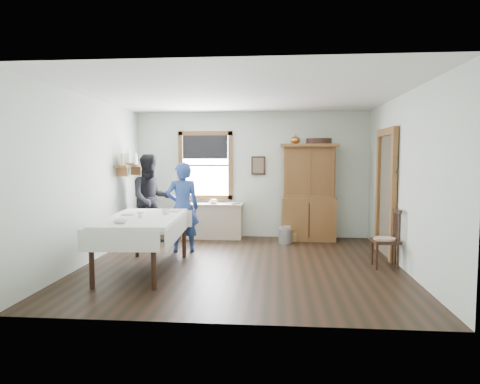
# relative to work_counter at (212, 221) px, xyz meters

# --- Properties ---
(room) EXTENTS (5.01, 5.01, 2.70)m
(room) POSITION_rel_work_counter_xyz_m (0.82, -2.22, 0.98)
(room) COLOR black
(room) RESTS_ON ground
(window) EXTENTS (1.18, 0.07, 1.48)m
(window) POSITION_rel_work_counter_xyz_m (-0.18, 0.24, 1.26)
(window) COLOR white
(window) RESTS_ON room
(doorway) EXTENTS (0.09, 1.14, 2.22)m
(doorway) POSITION_rel_work_counter_xyz_m (3.28, -1.37, 0.79)
(doorway) COLOR #474133
(doorway) RESTS_ON room
(wall_shelf) EXTENTS (0.24, 1.00, 0.44)m
(wall_shelf) POSITION_rel_work_counter_xyz_m (-1.55, -0.68, 1.20)
(wall_shelf) COLOR brown
(wall_shelf) RESTS_ON room
(framed_picture) EXTENTS (0.30, 0.04, 0.40)m
(framed_picture) POSITION_rel_work_counter_xyz_m (0.97, 0.24, 1.18)
(framed_picture) COLOR black
(framed_picture) RESTS_ON room
(rug_beater) EXTENTS (0.01, 0.27, 0.27)m
(rug_beater) POSITION_rel_work_counter_xyz_m (3.27, -1.92, 1.35)
(rug_beater) COLOR black
(rug_beater) RESTS_ON room
(work_counter) EXTENTS (1.31, 0.50, 0.75)m
(work_counter) POSITION_rel_work_counter_xyz_m (0.00, 0.00, 0.00)
(work_counter) COLOR tan
(work_counter) RESTS_ON room
(china_hutch) EXTENTS (1.18, 0.58, 2.00)m
(china_hutch) POSITION_rel_work_counter_xyz_m (2.03, -0.04, 0.63)
(china_hutch) COLOR brown
(china_hutch) RESTS_ON room
(dining_table) EXTENTS (1.25, 2.15, 0.83)m
(dining_table) POSITION_rel_work_counter_xyz_m (-0.62, -2.76, 0.04)
(dining_table) COLOR white
(dining_table) RESTS_ON room
(spindle_chair) EXTENTS (0.45, 0.45, 0.92)m
(spindle_chair) POSITION_rel_work_counter_xyz_m (3.06, -2.23, 0.09)
(spindle_chair) COLOR black
(spindle_chair) RESTS_ON room
(pail) EXTENTS (0.32, 0.32, 0.29)m
(pail) POSITION_rel_work_counter_xyz_m (1.55, -0.45, -0.23)
(pail) COLOR #9D9FA5
(pail) RESTS_ON room
(wicker_basket) EXTENTS (0.35, 0.26, 0.19)m
(wicker_basket) POSITION_rel_work_counter_xyz_m (1.70, -0.19, -0.28)
(wicker_basket) COLOR olive
(wicker_basket) RESTS_ON room
(woman_blue) EXTENTS (0.63, 0.50, 1.51)m
(woman_blue) POSITION_rel_work_counter_xyz_m (-0.33, -1.38, 0.38)
(woman_blue) COLOR navy
(woman_blue) RESTS_ON room
(figure_dark) EXTENTS (1.01, 0.93, 1.65)m
(figure_dark) POSITION_rel_work_counter_xyz_m (-1.15, -0.62, 0.45)
(figure_dark) COLOR black
(figure_dark) RESTS_ON room
(table_cup_a) EXTENTS (0.14, 0.14, 0.09)m
(table_cup_a) POSITION_rel_work_counter_xyz_m (-0.35, -2.49, 0.50)
(table_cup_a) COLOR white
(table_cup_a) RESTS_ON dining_table
(table_cup_b) EXTENTS (0.12, 0.12, 0.09)m
(table_cup_b) POSITION_rel_work_counter_xyz_m (-0.64, -2.87, 0.50)
(table_cup_b) COLOR white
(table_cup_b) RESTS_ON dining_table
(table_bowl) EXTENTS (0.24, 0.24, 0.06)m
(table_bowl) POSITION_rel_work_counter_xyz_m (-0.73, -3.43, 0.49)
(table_bowl) COLOR white
(table_bowl) RESTS_ON dining_table
(counter_book) EXTENTS (0.25, 0.27, 0.02)m
(counter_book) POSITION_rel_work_counter_xyz_m (0.38, -0.09, 0.38)
(counter_book) COLOR brown
(counter_book) RESTS_ON work_counter
(counter_bowl) EXTENTS (0.23, 0.23, 0.06)m
(counter_bowl) POSITION_rel_work_counter_xyz_m (0.03, -0.10, 0.40)
(counter_bowl) COLOR white
(counter_bowl) RESTS_ON work_counter
(shelf_bowl) EXTENTS (0.22, 0.22, 0.05)m
(shelf_bowl) POSITION_rel_work_counter_xyz_m (-1.55, -0.67, 1.22)
(shelf_bowl) COLOR white
(shelf_bowl) RESTS_ON wall_shelf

